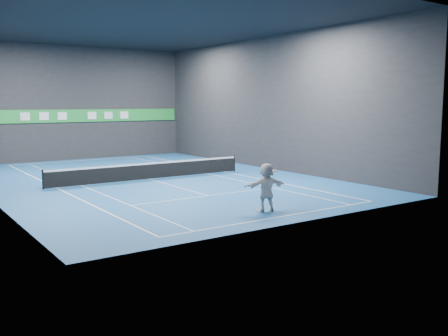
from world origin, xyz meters
TOP-DOWN VIEW (x-y plane):
  - ground at (0.00, 0.00)m, footprint 26.00×26.00m
  - ceiling at (0.00, 0.00)m, footprint 26.00×26.00m
  - wall_back at (0.00, 13.00)m, footprint 18.00×0.10m
  - wall_front at (0.00, -13.00)m, footprint 18.00×0.10m
  - wall_right at (9.00, 0.00)m, footprint 0.10×26.00m
  - baseline_near at (0.00, -11.89)m, footprint 10.98×0.08m
  - baseline_far at (0.00, 11.89)m, footprint 10.98×0.08m
  - sideline_doubles_left at (-5.49, 0.00)m, footprint 0.08×23.78m
  - sideline_doubles_right at (5.49, 0.00)m, footprint 0.08×23.78m
  - sideline_singles_left at (-4.11, 0.00)m, footprint 0.06×23.78m
  - sideline_singles_right at (4.11, 0.00)m, footprint 0.06×23.78m
  - service_line_near at (0.00, -6.40)m, footprint 8.23×0.06m
  - service_line_far at (0.00, 6.40)m, footprint 8.23×0.06m
  - center_service_line at (0.00, 0.00)m, footprint 0.06×12.80m
  - player at (0.12, -10.75)m, footprint 1.97×0.93m
  - tennis_ball at (0.01, -10.72)m, footprint 0.06×0.06m
  - tennis_net at (0.00, 0.00)m, footprint 12.50×0.10m
  - sponsor_banner at (0.00, 12.93)m, footprint 17.64×0.11m
  - tennis_racket at (0.50, -10.70)m, footprint 0.52×0.40m

SIDE VIEW (x-z plane):
  - ground at x=0.00m, z-range 0.00..0.00m
  - baseline_near at x=0.00m, z-range 0.00..0.01m
  - baseline_far at x=0.00m, z-range 0.00..0.01m
  - sideline_doubles_left at x=-5.49m, z-range 0.00..0.01m
  - sideline_doubles_right at x=5.49m, z-range 0.00..0.01m
  - sideline_singles_left at x=-4.11m, z-range 0.00..0.01m
  - sideline_singles_right at x=4.11m, z-range 0.00..0.01m
  - service_line_near at x=0.00m, z-range 0.00..0.01m
  - service_line_far at x=0.00m, z-range 0.00..0.01m
  - center_service_line at x=0.00m, z-range 0.00..0.01m
  - tennis_net at x=0.00m, z-range 0.00..1.07m
  - player at x=0.12m, z-range 0.00..2.04m
  - tennis_racket at x=0.50m, z-range 1.46..1.91m
  - tennis_ball at x=0.01m, z-range 2.94..3.00m
  - sponsor_banner at x=0.00m, z-range 3.00..4.00m
  - wall_back at x=0.00m, z-range 0.00..9.00m
  - wall_front at x=0.00m, z-range 0.00..9.00m
  - wall_right at x=9.00m, z-range 0.00..9.00m
  - ceiling at x=0.00m, z-range 9.00..9.00m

